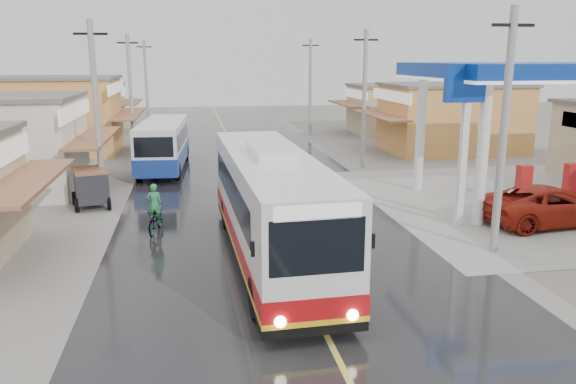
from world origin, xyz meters
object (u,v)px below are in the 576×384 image
jeepney (550,205)px  cyclist (155,216)px  tricycle_near (91,185)px  second_bus (164,144)px  coach_bus (271,206)px

jeepney → cyclist: size_ratio=2.89×
tricycle_near → second_bus: bearing=56.0°
second_bus → cyclist: (0.17, -12.28, -0.90)m
second_bus → jeepney: size_ratio=1.57×
second_bus → tricycle_near: 8.50m
second_bus → tricycle_near: second_bus is taller
second_bus → jeepney: second_bus is taller
cyclist → tricycle_near: cyclist is taller
second_bus → coach_bus: bearing=-71.8°
coach_bus → second_bus: 16.39m
coach_bus → second_bus: bearing=102.5°
coach_bus → jeepney: 11.62m
tricycle_near → cyclist: bearing=-69.7°
cyclist → tricycle_near: 5.23m
second_bus → tricycle_near: (-2.82, -8.00, -0.56)m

